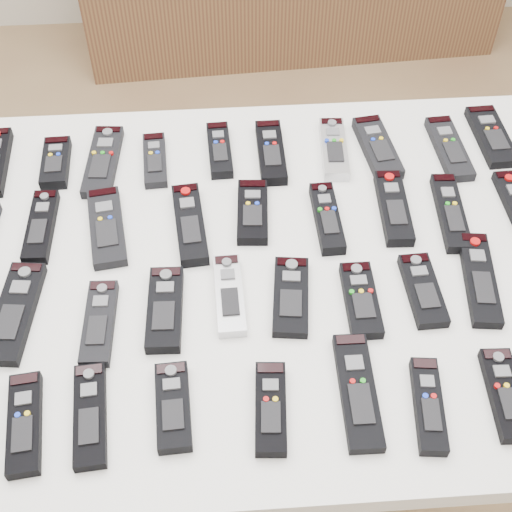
{
  "coord_description": "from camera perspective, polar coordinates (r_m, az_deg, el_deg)",
  "views": [
    {
      "loc": [
        0.02,
        -0.87,
        1.76
      ],
      "look_at": [
        0.08,
        -0.07,
        0.8
      ],
      "focal_mm": 50.0,
      "sensor_mm": 36.0,
      "label": 1
    }
  ],
  "objects": [
    {
      "name": "ground",
      "position": [
        1.96,
        -2.46,
        -13.72
      ],
      "size": [
        4.0,
        4.0,
        0.0
      ],
      "primitive_type": "plane",
      "color": "#8D6948",
      "rests_on": "ground"
    },
    {
      "name": "table",
      "position": [
        1.31,
        0.0,
        -2.18
      ],
      "size": [
        1.25,
        0.88,
        0.78
      ],
      "color": "white",
      "rests_on": "ground"
    },
    {
      "name": "remote_1",
      "position": [
        1.48,
        -15.73,
        7.2
      ],
      "size": [
        0.06,
        0.13,
        0.02
      ],
      "primitive_type": "cube",
      "rotation": [
        0.0,
        0.0,
        0.03
      ],
      "color": "black",
      "rests_on": "table"
    },
    {
      "name": "remote_2",
      "position": [
        1.47,
        -12.15,
        7.41
      ],
      "size": [
        0.07,
        0.2,
        0.02
      ],
      "primitive_type": "cube",
      "rotation": [
        0.0,
        0.0,
        -0.08
      ],
      "color": "black",
      "rests_on": "table"
    },
    {
      "name": "remote_3",
      "position": [
        1.45,
        -8.09,
        7.6
      ],
      "size": [
        0.05,
        0.15,
        0.02
      ],
      "primitive_type": "cube",
      "rotation": [
        0.0,
        0.0,
        0.05
      ],
      "color": "black",
      "rests_on": "table"
    },
    {
      "name": "remote_4",
      "position": [
        1.46,
        -2.93,
        8.46
      ],
      "size": [
        0.05,
        0.15,
        0.02
      ],
      "primitive_type": "cube",
      "rotation": [
        0.0,
        0.0,
        0.04
      ],
      "color": "black",
      "rests_on": "table"
    },
    {
      "name": "remote_5",
      "position": [
        1.45,
        1.2,
        8.3
      ],
      "size": [
        0.05,
        0.17,
        0.02
      ],
      "primitive_type": "cube",
      "rotation": [
        0.0,
        0.0,
        0.0
      ],
      "color": "black",
      "rests_on": "table"
    },
    {
      "name": "remote_6",
      "position": [
        1.47,
        6.25,
        8.51
      ],
      "size": [
        0.06,
        0.17,
        0.02
      ],
      "primitive_type": "cube",
      "rotation": [
        0.0,
        0.0,
        -0.06
      ],
      "color": "#B7B7BC",
      "rests_on": "table"
    },
    {
      "name": "remote_7",
      "position": [
        1.48,
        9.69,
        8.55
      ],
      "size": [
        0.08,
        0.18,
        0.02
      ],
      "primitive_type": "cube",
      "rotation": [
        0.0,
        0.0,
        0.13
      ],
      "color": "black",
      "rests_on": "table"
    },
    {
      "name": "remote_8",
      "position": [
        1.52,
        15.2,
        8.32
      ],
      "size": [
        0.06,
        0.18,
        0.02
      ],
      "primitive_type": "cube",
      "rotation": [
        0.0,
        0.0,
        0.06
      ],
      "color": "black",
      "rests_on": "table"
    },
    {
      "name": "remote_9",
      "position": [
        1.57,
        18.31,
        9.08
      ],
      "size": [
        0.07,
        0.18,
        0.02
      ],
      "primitive_type": "cube",
      "rotation": [
        0.0,
        0.0,
        0.04
      ],
      "color": "black",
      "rests_on": "table"
    },
    {
      "name": "remote_11",
      "position": [
        1.37,
        -16.82,
        2.28
      ],
      "size": [
        0.05,
        0.17,
        0.02
      ],
      "primitive_type": "cube",
      "rotation": [
        0.0,
        0.0,
        -0.02
      ],
      "color": "black",
      "rests_on": "table"
    },
    {
      "name": "remote_12",
      "position": [
        1.34,
        -11.86,
        2.28
      ],
      "size": [
        0.09,
        0.19,
        0.02
      ],
      "primitive_type": "cube",
      "rotation": [
        0.0,
        0.0,
        0.14
      ],
      "color": "black",
      "rests_on": "table"
    },
    {
      "name": "remote_13",
      "position": [
        1.32,
        -5.31,
        2.56
      ],
      "size": [
        0.07,
        0.19,
        0.02
      ],
      "primitive_type": "cube",
      "rotation": [
        0.0,
        0.0,
        0.09
      ],
      "color": "black",
      "rests_on": "table"
    },
    {
      "name": "remote_14",
      "position": [
        1.33,
        -0.28,
        3.55
      ],
      "size": [
        0.07,
        0.15,
        0.02
      ],
      "primitive_type": "cube",
      "rotation": [
        0.0,
        0.0,
        -0.07
      ],
      "color": "black",
      "rests_on": "table"
    },
    {
      "name": "remote_15",
      "position": [
        1.33,
        5.7,
        3.04
      ],
      "size": [
        0.05,
        0.17,
        0.02
      ],
      "primitive_type": "cube",
      "rotation": [
        0.0,
        0.0,
        0.03
      ],
      "color": "black",
      "rests_on": "table"
    },
    {
      "name": "remote_16",
      "position": [
        1.37,
        10.95,
        3.82
      ],
      "size": [
        0.06,
        0.18,
        0.02
      ],
      "primitive_type": "cube",
      "rotation": [
        0.0,
        0.0,
        -0.04
      ],
      "color": "black",
      "rests_on": "table"
    },
    {
      "name": "remote_17",
      "position": [
        1.38,
        15.3,
        3.37
      ],
      "size": [
        0.06,
        0.19,
        0.02
      ],
      "primitive_type": "cube",
      "rotation": [
        0.0,
        0.0,
        -0.06
      ],
      "color": "black",
      "rests_on": "table"
    },
    {
      "name": "remote_20",
      "position": [
        1.25,
        -18.7,
        -4.29
      ],
      "size": [
        0.08,
        0.2,
        0.02
      ],
      "primitive_type": "cube",
      "rotation": [
        0.0,
        0.0,
        -0.11
      ],
      "color": "black",
      "rests_on": "table"
    },
    {
      "name": "remote_21",
      "position": [
        1.2,
        -12.43,
        -5.23
      ],
      "size": [
        0.05,
        0.16,
        0.02
      ],
      "primitive_type": "cube",
      "rotation": [
        0.0,
        0.0,
        -0.04
      ],
      "color": "black",
      "rests_on": "table"
    },
    {
      "name": "remote_22",
      "position": [
        1.2,
        -7.3,
        -4.23
      ],
      "size": [
        0.06,
        0.17,
        0.02
      ],
      "primitive_type": "cube",
      "rotation": [
        0.0,
        0.0,
        -0.04
      ],
      "color": "black",
      "rests_on": "table"
    },
    {
      "name": "remote_23",
      "position": [
        1.21,
        -2.15,
        -3.13
      ],
      "size": [
        0.05,
        0.16,
        0.02
      ],
      "primitive_type": "cube",
      "rotation": [
        0.0,
        0.0,
        0.03
      ],
      "color": "#B7B7BC",
      "rests_on": "table"
    },
    {
      "name": "remote_24",
      "position": [
        1.21,
        2.8,
        -3.26
      ],
      "size": [
        0.08,
        0.16,
        0.02
      ],
      "primitive_type": "cube",
      "rotation": [
        0.0,
        0.0,
        -0.12
      ],
      "color": "black",
      "rests_on": "table"
    },
    {
      "name": "remote_25",
      "position": [
        1.22,
        8.39,
        -3.49
      ],
      "size": [
        0.05,
        0.15,
        0.02
      ],
      "primitive_type": "cube",
      "rotation": [
        0.0,
        0.0,
        -0.0
      ],
      "color": "black",
      "rests_on": "table"
    },
    {
      "name": "remote_26",
      "position": [
        1.25,
        13.21,
        -2.68
      ],
      "size": [
        0.06,
        0.15,
        0.02
      ],
      "primitive_type": "cube",
      "rotation": [
        0.0,
        0.0,
        0.04
      ],
      "color": "black",
      "rests_on": "table"
    },
    {
      "name": "remote_27",
      "position": [
        1.29,
        17.45,
        -1.77
      ],
      "size": [
        0.07,
        0.2,
        0.02
      ],
      "primitive_type": "cube",
      "rotation": [
        0.0,
        0.0,
        -0.12
      ],
      "color": "black",
      "rests_on": "table"
    },
    {
      "name": "remote_30",
      "position": [
        1.14,
        -18.03,
        -12.63
      ],
      "size": [
        0.06,
        0.17,
        0.02
      ],
      "primitive_type": "cube",
      "rotation": [
        0.0,
        0.0,
        0.11
      ],
      "color": "black",
      "rests_on": "table"
    },
    {
      "name": "remote_31",
      "position": [
        1.12,
        -13.13,
        -12.3
      ],
      "size": [
        0.06,
        0.17,
        0.02
      ],
      "primitive_type": "cube",
      "rotation": [
        0.0,
        0.0,
        0.08
      ],
      "color": "black",
      "rests_on": "table"
    },
    {
      "name": "remote_32",
      "position": [
        1.1,
        -6.65,
        -11.88
      ],
      "size": [
        0.06,
        0.15,
        0.02
      ],
      "primitive_type": "cube",
      "rotation": [
        0.0,
        0.0,
        0.05
      ],
      "color": "black",
      "rests_on": "table"
    },
    {
      "name": "remote_33",
      "position": [
        1.09,
        1.18,
        -12.09
      ],
      "size": [
        0.06,
        0.15,
        0.02
      ],
      "primitive_type": "cube",
      "rotation": [
        0.0,
        0.0,
        -0.07
      ],
      "color": "black",
      "rests_on": "table"
    },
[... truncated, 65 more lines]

